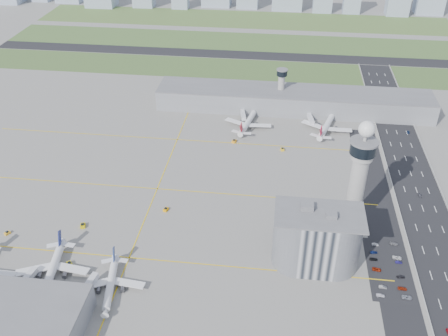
# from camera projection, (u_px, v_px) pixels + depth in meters

# --- Properties ---
(ground) EXTENTS (1000.00, 1000.00, 0.00)m
(ground) POSITION_uv_depth(u_px,v_px,m) (216.00, 226.00, 271.36)
(ground) COLOR gray
(grass_strip_0) EXTENTS (480.00, 50.00, 0.08)m
(grass_strip_0) POSITION_uv_depth(u_px,v_px,m) (228.00, 69.00, 460.35)
(grass_strip_0) COLOR #44642F
(grass_strip_0) RESTS_ON ground
(grass_strip_1) EXTENTS (480.00, 60.00, 0.08)m
(grass_strip_1) POSITION_uv_depth(u_px,v_px,m) (236.00, 42.00, 522.67)
(grass_strip_1) COLOR #486A32
(grass_strip_1) RESTS_ON ground
(grass_strip_2) EXTENTS (480.00, 70.00, 0.08)m
(grass_strip_2) POSITION_uv_depth(u_px,v_px,m) (243.00, 19.00, 589.14)
(grass_strip_2) COLOR #466630
(grass_strip_2) RESTS_ON ground
(runway) EXTENTS (480.00, 22.00, 0.10)m
(runway) POSITION_uv_depth(u_px,v_px,m) (232.00, 54.00, 491.08)
(runway) COLOR black
(runway) RESTS_ON ground
(highway) EXTENTS (28.00, 500.00, 0.10)m
(highway) POSITION_uv_depth(u_px,v_px,m) (435.00, 243.00, 259.46)
(highway) COLOR black
(highway) RESTS_ON ground
(barrier_left) EXTENTS (0.60, 500.00, 1.20)m
(barrier_left) POSITION_uv_depth(u_px,v_px,m) (407.00, 240.00, 260.60)
(barrier_left) COLOR #9E9E99
(barrier_left) RESTS_ON ground
(landside_road) EXTENTS (18.00, 260.00, 0.08)m
(landside_road) POSITION_uv_depth(u_px,v_px,m) (388.00, 252.00, 253.74)
(landside_road) COLOR black
(landside_road) RESTS_ON ground
(parking_lot) EXTENTS (20.00, 44.00, 0.10)m
(parking_lot) POSITION_uv_depth(u_px,v_px,m) (388.00, 269.00, 243.97)
(parking_lot) COLOR black
(parking_lot) RESTS_ON ground
(taxiway_line_h_0) EXTENTS (260.00, 0.60, 0.01)m
(taxiway_line_h_0) POSITION_uv_depth(u_px,v_px,m) (129.00, 258.00, 250.56)
(taxiway_line_h_0) COLOR yellow
(taxiway_line_h_0) RESTS_ON ground
(taxiway_line_h_1) EXTENTS (260.00, 0.60, 0.01)m
(taxiway_line_h_1) POSITION_uv_depth(u_px,v_px,m) (157.00, 189.00, 300.41)
(taxiway_line_h_1) COLOR yellow
(taxiway_line_h_1) RESTS_ON ground
(taxiway_line_h_2) EXTENTS (260.00, 0.60, 0.01)m
(taxiway_line_h_2) POSITION_uv_depth(u_px,v_px,m) (177.00, 140.00, 350.26)
(taxiway_line_h_2) COLOR yellow
(taxiway_line_h_2) RESTS_ON ground
(taxiway_line_v) EXTENTS (0.60, 260.00, 0.01)m
(taxiway_line_v) POSITION_uv_depth(u_px,v_px,m) (157.00, 189.00, 300.41)
(taxiway_line_v) COLOR yellow
(taxiway_line_v) RESTS_ON ground
(control_tower) EXTENTS (14.00, 14.00, 64.50)m
(control_tower) POSITION_uv_depth(u_px,v_px,m) (359.00, 173.00, 251.41)
(control_tower) COLOR #ADAAA5
(control_tower) RESTS_ON ground
(secondary_tower) EXTENTS (8.60, 8.60, 31.90)m
(secondary_tower) POSITION_uv_depth(u_px,v_px,m) (281.00, 85.00, 382.61)
(secondary_tower) COLOR #ADAAA5
(secondary_tower) RESTS_ON ground
(admin_building) EXTENTS (42.00, 24.00, 33.50)m
(admin_building) POSITION_uv_depth(u_px,v_px,m) (317.00, 239.00, 239.35)
(admin_building) COLOR #B2B2B7
(admin_building) RESTS_ON ground
(terminal_pier) EXTENTS (210.00, 32.00, 15.80)m
(terminal_pier) POSITION_uv_depth(u_px,v_px,m) (293.00, 100.00, 385.88)
(terminal_pier) COLOR gray
(terminal_pier) RESTS_ON ground
(airplane_near_b) EXTENTS (41.59, 46.82, 11.71)m
(airplane_near_b) POSITION_uv_depth(u_px,v_px,m) (51.00, 267.00, 236.95)
(airplane_near_b) COLOR white
(airplane_near_b) RESTS_ON ground
(airplane_near_c) EXTENTS (38.45, 43.04, 10.62)m
(airplane_near_c) POSITION_uv_depth(u_px,v_px,m) (110.00, 282.00, 229.51)
(airplane_near_c) COLOR white
(airplane_near_c) RESTS_ON ground
(airplane_far_a) EXTENTS (42.66, 47.58, 11.64)m
(airplane_far_a) POSITION_uv_depth(u_px,v_px,m) (248.00, 119.00, 364.18)
(airplane_far_a) COLOR white
(airplane_far_a) RESTS_ON ground
(airplane_far_b) EXTENTS (48.00, 52.48, 12.27)m
(airplane_far_b) POSITION_uv_depth(u_px,v_px,m) (327.00, 122.00, 359.24)
(airplane_far_b) COLOR white
(airplane_far_b) RESTS_ON ground
(jet_bridge_near_1) EXTENTS (5.39, 14.31, 5.70)m
(jet_bridge_near_1) POSITION_uv_depth(u_px,v_px,m) (18.00, 292.00, 227.69)
(jet_bridge_near_1) COLOR silver
(jet_bridge_near_1) RESTS_ON ground
(jet_bridge_near_2) EXTENTS (5.39, 14.31, 5.70)m
(jet_bridge_near_2) POSITION_uv_depth(u_px,v_px,m) (81.00, 298.00, 224.59)
(jet_bridge_near_2) COLOR silver
(jet_bridge_near_2) RESTS_ON ground
(jet_bridge_far_0) EXTENTS (5.39, 14.31, 5.70)m
(jet_bridge_far_0) POSITION_uv_depth(u_px,v_px,m) (242.00, 112.00, 379.27)
(jet_bridge_far_0) COLOR silver
(jet_bridge_far_0) RESTS_ON ground
(jet_bridge_far_1) EXTENTS (5.39, 14.31, 5.70)m
(jet_bridge_far_1) POSITION_uv_depth(u_px,v_px,m) (309.00, 116.00, 374.11)
(jet_bridge_far_1) COLOR silver
(jet_bridge_far_1) RESTS_ON ground
(tug_0) EXTENTS (3.30, 3.59, 1.72)m
(tug_0) POSITION_uv_depth(u_px,v_px,m) (7.00, 233.00, 265.26)
(tug_0) COLOR yellow
(tug_0) RESTS_ON ground
(tug_1) EXTENTS (3.42, 4.19, 2.11)m
(tug_1) POSITION_uv_depth(u_px,v_px,m) (83.00, 225.00, 270.10)
(tug_1) COLOR #D9BD07
(tug_1) RESTS_ON ground
(tug_2) EXTENTS (3.80, 3.98, 1.91)m
(tug_2) POSITION_uv_depth(u_px,v_px,m) (69.00, 264.00, 245.63)
(tug_2) COLOR gold
(tug_2) RESTS_ON ground
(tug_3) EXTENTS (3.01, 3.66, 1.84)m
(tug_3) POSITION_uv_depth(u_px,v_px,m) (166.00, 209.00, 282.21)
(tug_3) COLOR #F7A106
(tug_3) RESTS_ON ground
(tug_4) EXTENTS (3.56, 4.21, 2.08)m
(tug_4) POSITION_uv_depth(u_px,v_px,m) (234.00, 141.00, 346.62)
(tug_4) COLOR orange
(tug_4) RESTS_ON ground
(tug_5) EXTENTS (2.87, 3.59, 1.84)m
(tug_5) POSITION_uv_depth(u_px,v_px,m) (282.00, 149.00, 337.59)
(tug_5) COLOR yellow
(tug_5) RESTS_ON ground
(car_lot_0) EXTENTS (3.93, 1.71, 1.32)m
(car_lot_0) POSITION_uv_depth(u_px,v_px,m) (380.00, 295.00, 228.94)
(car_lot_0) COLOR white
(car_lot_0) RESTS_ON ground
(car_lot_1) EXTENTS (3.77, 1.50, 1.22)m
(car_lot_1) POSITION_uv_depth(u_px,v_px,m) (383.00, 287.00, 233.21)
(car_lot_1) COLOR #959595
(car_lot_1) RESTS_ON ground
(car_lot_2) EXTENTS (4.64, 2.69, 1.21)m
(car_lot_2) POSITION_uv_depth(u_px,v_px,m) (377.00, 269.00, 242.84)
(car_lot_2) COLOR #98230B
(car_lot_2) RESTS_ON ground
(car_lot_3) EXTENTS (4.04, 1.79, 1.15)m
(car_lot_3) POSITION_uv_depth(u_px,v_px,m) (374.00, 259.00, 248.86)
(car_lot_3) COLOR black
(car_lot_3) RESTS_ON ground
(car_lot_4) EXTENTS (3.86, 1.98, 1.26)m
(car_lot_4) POSITION_uv_depth(u_px,v_px,m) (374.00, 252.00, 253.03)
(car_lot_4) COLOR navy
(car_lot_4) RESTS_ON ground
(car_lot_5) EXTENTS (3.50, 1.32, 1.14)m
(car_lot_5) POSITION_uv_depth(u_px,v_px,m) (375.00, 244.00, 257.99)
(car_lot_5) COLOR silver
(car_lot_5) RESTS_ON ground
(car_lot_6) EXTENTS (4.63, 2.21, 1.27)m
(car_lot_6) POSITION_uv_depth(u_px,v_px,m) (407.00, 297.00, 227.90)
(car_lot_6) COLOR #9297A4
(car_lot_6) RESTS_ON ground
(car_lot_7) EXTENTS (4.25, 1.85, 1.22)m
(car_lot_7) POSITION_uv_depth(u_px,v_px,m) (402.00, 289.00, 232.40)
(car_lot_7) COLOR maroon
(car_lot_7) RESTS_ON ground
(car_lot_8) EXTENTS (3.91, 1.93, 1.28)m
(car_lot_8) POSITION_uv_depth(u_px,v_px,m) (401.00, 277.00, 238.68)
(car_lot_8) COLOR #232227
(car_lot_8) RESTS_ON ground
(car_lot_9) EXTENTS (3.29, 1.15, 1.08)m
(car_lot_9) POSITION_uv_depth(u_px,v_px,m) (399.00, 262.00, 247.07)
(car_lot_9) COLOR navy
(car_lot_9) RESTS_ON ground
(car_lot_10) EXTENTS (4.76, 2.59, 1.27)m
(car_lot_10) POSITION_uv_depth(u_px,v_px,m) (397.00, 258.00, 249.66)
(car_lot_10) COLOR white
(car_lot_10) RESTS_ON ground
(car_lot_11) EXTENTS (4.45, 2.11, 1.25)m
(car_lot_11) POSITION_uv_depth(u_px,v_px,m) (394.00, 244.00, 258.35)
(car_lot_11) COLOR slate
(car_lot_11) RESTS_ON ground
(car_hw_0) EXTENTS (1.61, 3.34, 1.10)m
(car_hw_0) POSITION_uv_depth(u_px,v_px,m) (448.00, 332.00, 211.92)
(car_hw_0) COLOR #B2091A
(car_hw_0) RESTS_ON ground
(car_hw_1) EXTENTS (1.59, 3.69, 1.18)m
(car_hw_1) POSITION_uv_depth(u_px,v_px,m) (420.00, 195.00, 293.88)
(car_hw_1) COLOR black
(car_hw_1) RESTS_ON ground
(car_hw_2) EXTENTS (2.28, 4.19, 1.11)m
(car_hw_2) POSITION_uv_depth(u_px,v_px,m) (408.00, 132.00, 358.10)
(car_hw_2) COLOR navy
(car_hw_2) RESTS_ON ground
(car_hw_4) EXTENTS (1.53, 3.41, 1.14)m
(car_hw_4) POSITION_uv_depth(u_px,v_px,m) (376.00, 97.00, 407.42)
(car_hw_4) COLOR gray
(car_hw_4) RESTS_ON ground
(skyline_bldg_10) EXTENTS (23.01, 18.41, 27.75)m
(skyline_bldg_10) POSITION_uv_depth(u_px,v_px,m) (323.00, 0.00, 608.24)
(skyline_bldg_10) COLOR #9EADC1
(skyline_bldg_10) RESTS_ON ground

